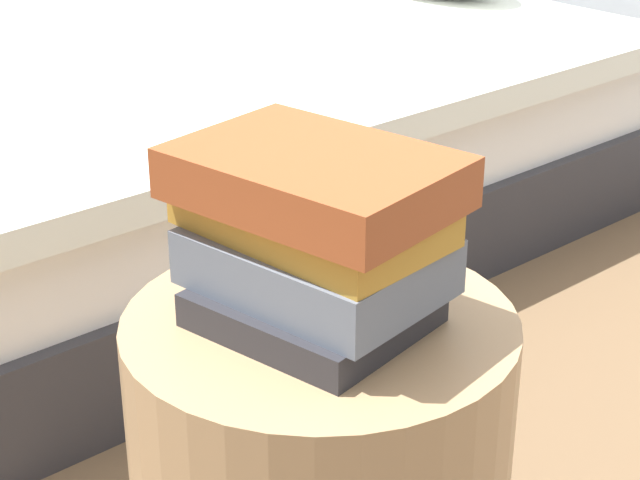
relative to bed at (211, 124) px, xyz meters
The scene contains 5 objects.
bed is the anchor object (origin of this frame).
book_charcoal 1.60m from the bed, 33.84° to the right, with size 0.23×0.20×0.04m, color #28282D.
book_slate 1.60m from the bed, 33.47° to the right, with size 0.27×0.20×0.06m, color slate.
book_ochre 1.61m from the bed, 33.80° to the right, with size 0.28×0.17×0.04m, color #B7842D.
book_rust 1.62m from the bed, 33.49° to the right, with size 0.29×0.21×0.06m, color #994723.
Camera 1 is at (0.77, -0.74, 1.11)m, focal length 60.34 mm.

